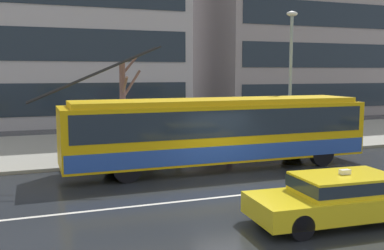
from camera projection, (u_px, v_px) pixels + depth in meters
name	position (u px, v px, depth m)	size (l,w,h in m)	color
ground_plane	(235.00, 185.00, 15.27)	(160.00, 160.00, 0.00)	#22252A
sidewalk_slab	(160.00, 143.00, 23.97)	(80.00, 10.00, 0.14)	gray
lane_centre_line	(251.00, 194.00, 14.15)	(72.00, 0.14, 0.01)	silver
trolleybus	(219.00, 130.00, 17.84)	(13.54, 2.55, 4.89)	#E0AD0B
taxi_oncoming_near	(340.00, 196.00, 11.43)	(4.77, 2.09, 1.39)	yellow
bus_shelter	(135.00, 114.00, 20.08)	(4.14, 1.68, 2.49)	gray
pedestrian_at_shelter	(231.00, 117.00, 21.76)	(1.58, 1.58, 1.93)	navy
pedestrian_approaching_curb	(148.00, 122.00, 19.75)	(1.31, 1.31, 1.93)	#534951
pedestrian_walking_past	(178.00, 115.00, 21.25)	(1.28, 1.28, 2.04)	#454F3E
pedestrian_waiting_by_pole	(110.00, 133.00, 20.60)	(0.47, 0.47, 1.60)	#5B4048
street_lamp	(291.00, 68.00, 21.67)	(0.60, 0.32, 6.72)	gray
street_tree_bare	(124.00, 105.00, 19.71)	(1.07, 1.39, 4.49)	brown
office_tower_corner_left	(44.00, 0.00, 34.83)	(20.97, 12.67, 19.14)	#B0ABAD
office_tower_corner_right	(306.00, 3.00, 42.38)	(20.24, 10.70, 21.18)	gray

